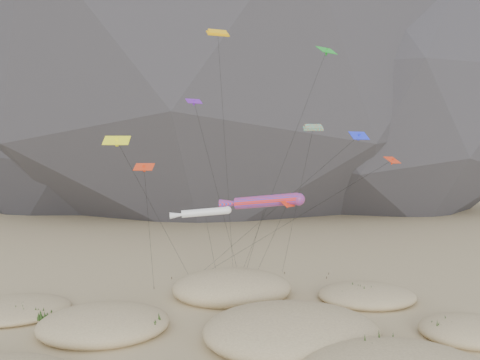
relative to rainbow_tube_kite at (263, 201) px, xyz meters
name	(u,v)px	position (x,y,z in m)	size (l,w,h in m)	color
ground	(257,358)	(-1.88, -8.49, -11.55)	(500.00, 500.00, 0.00)	#CCB789
dunes	(232,332)	(-3.46, -4.72, -10.85)	(52.40, 36.99, 3.86)	#CCB789
dune_grass	(244,332)	(-2.51, -5.23, -10.69)	(40.50, 27.32, 1.55)	black
kite_stakes	(246,278)	(0.19, 15.59, -11.40)	(23.00, 5.51, 0.30)	#3F2D1E
rainbow_tube_kite	(263,201)	(0.00, 0.00, 0.00)	(8.00, 14.81, 12.48)	#FB281A
white_tube_kite	(202,213)	(-5.86, 0.14, -1.03)	(5.87, 16.10, 11.11)	silver
orange_parafoil	(218,38)	(-3.92, 6.30, 16.97)	(4.16, 13.96, 29.44)	#E2A30B
multi_parafoil	(312,132)	(4.86, 0.38, 6.70)	(1.97, 19.56, 19.01)	#DA5017
delta_kites	(250,141)	(-0.99, 2.64, 5.89)	(28.81, 19.13, 27.14)	#F3F619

